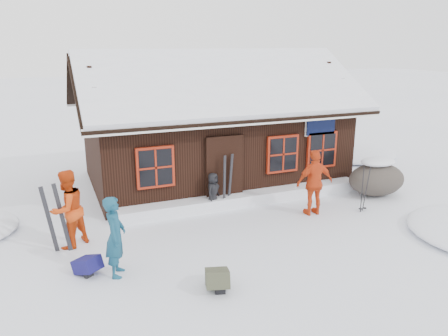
{
  "coord_description": "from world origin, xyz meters",
  "views": [
    {
      "loc": [
        -3.67,
        -8.69,
        4.54
      ],
      "look_at": [
        0.65,
        1.84,
        1.3
      ],
      "focal_mm": 35.0,
      "sensor_mm": 36.0,
      "label": 1
    }
  ],
  "objects_px": {
    "skier_crouched": "(213,191)",
    "backpack_blue": "(88,268)",
    "skier_orange_right": "(315,183)",
    "ski_poles": "(364,190)",
    "skier_orange_left": "(68,209)",
    "boulder": "(377,178)",
    "skier_teal": "(115,236)",
    "backpack_olive": "(217,282)"
  },
  "relations": [
    {
      "from": "skier_orange_left",
      "to": "backpack_blue",
      "type": "xyz_separation_m",
      "value": [
        0.23,
        -1.49,
        -0.77
      ]
    },
    {
      "from": "skier_teal",
      "to": "backpack_blue",
      "type": "bearing_deg",
      "value": 84.56
    },
    {
      "from": "skier_teal",
      "to": "backpack_olive",
      "type": "bearing_deg",
      "value": -109.97
    },
    {
      "from": "backpack_olive",
      "to": "skier_orange_left",
      "type": "bearing_deg",
      "value": 145.73
    },
    {
      "from": "boulder",
      "to": "backpack_blue",
      "type": "distance_m",
      "value": 8.99
    },
    {
      "from": "skier_crouched",
      "to": "ski_poles",
      "type": "xyz_separation_m",
      "value": [
        3.86,
        -1.71,
        0.08
      ]
    },
    {
      "from": "backpack_olive",
      "to": "skier_orange_right",
      "type": "bearing_deg",
      "value": 50.42
    },
    {
      "from": "skier_crouched",
      "to": "backpack_olive",
      "type": "height_order",
      "value": "skier_crouched"
    },
    {
      "from": "skier_teal",
      "to": "boulder",
      "type": "relative_size",
      "value": 0.93
    },
    {
      "from": "skier_teal",
      "to": "skier_orange_right",
      "type": "relative_size",
      "value": 0.93
    },
    {
      "from": "skier_orange_right",
      "to": "skier_crouched",
      "type": "bearing_deg",
      "value": -25.75
    },
    {
      "from": "skier_crouched",
      "to": "backpack_blue",
      "type": "height_order",
      "value": "skier_crouched"
    },
    {
      "from": "backpack_blue",
      "to": "boulder",
      "type": "bearing_deg",
      "value": -23.16
    },
    {
      "from": "skier_orange_right",
      "to": "boulder",
      "type": "bearing_deg",
      "value": -163.32
    },
    {
      "from": "skier_crouched",
      "to": "backpack_olive",
      "type": "xyz_separation_m",
      "value": [
        -1.42,
        -3.96,
        -0.38
      ]
    },
    {
      "from": "skier_teal",
      "to": "skier_orange_left",
      "type": "relative_size",
      "value": 0.92
    },
    {
      "from": "skier_crouched",
      "to": "boulder",
      "type": "height_order",
      "value": "skier_crouched"
    },
    {
      "from": "skier_teal",
      "to": "boulder",
      "type": "distance_m",
      "value": 8.48
    },
    {
      "from": "skier_orange_left",
      "to": "backpack_olive",
      "type": "distance_m",
      "value": 3.98
    },
    {
      "from": "skier_orange_right",
      "to": "ski_poles",
      "type": "height_order",
      "value": "skier_orange_right"
    },
    {
      "from": "skier_orange_right",
      "to": "backpack_blue",
      "type": "bearing_deg",
      "value": 13.21
    },
    {
      "from": "boulder",
      "to": "backpack_olive",
      "type": "distance_m",
      "value": 7.34
    },
    {
      "from": "skier_crouched",
      "to": "skier_teal",
      "type": "bearing_deg",
      "value": 176.69
    },
    {
      "from": "skier_orange_left",
      "to": "backpack_blue",
      "type": "distance_m",
      "value": 1.7
    },
    {
      "from": "skier_orange_right",
      "to": "boulder",
      "type": "relative_size",
      "value": 1.0
    },
    {
      "from": "backpack_olive",
      "to": "boulder",
      "type": "bearing_deg",
      "value": 42.72
    },
    {
      "from": "ski_poles",
      "to": "backpack_olive",
      "type": "height_order",
      "value": "ski_poles"
    },
    {
      "from": "skier_orange_right",
      "to": "ski_poles",
      "type": "distance_m",
      "value": 1.48
    },
    {
      "from": "skier_teal",
      "to": "skier_crouched",
      "type": "xyz_separation_m",
      "value": [
        3.1,
        2.66,
        -0.3
      ]
    },
    {
      "from": "skier_teal",
      "to": "backpack_olive",
      "type": "relative_size",
      "value": 2.87
    },
    {
      "from": "skier_teal",
      "to": "skier_crouched",
      "type": "bearing_deg",
      "value": -31.55
    },
    {
      "from": "skier_orange_left",
      "to": "skier_crouched",
      "type": "distance_m",
      "value": 4.02
    },
    {
      "from": "skier_crouched",
      "to": "backpack_blue",
      "type": "distance_m",
      "value": 4.41
    },
    {
      "from": "skier_orange_right",
      "to": "boulder",
      "type": "xyz_separation_m",
      "value": [
        2.72,
        0.64,
        -0.37
      ]
    },
    {
      "from": "skier_teal",
      "to": "skier_orange_left",
      "type": "bearing_deg",
      "value": 42.47
    },
    {
      "from": "boulder",
      "to": "backpack_blue",
      "type": "relative_size",
      "value": 3.46
    },
    {
      "from": "skier_orange_left",
      "to": "skier_crouched",
      "type": "relative_size",
      "value": 1.69
    },
    {
      "from": "skier_teal",
      "to": "skier_crouched",
      "type": "distance_m",
      "value": 4.09
    },
    {
      "from": "skier_crouched",
      "to": "backpack_blue",
      "type": "relative_size",
      "value": 2.07
    },
    {
      "from": "boulder",
      "to": "backpack_olive",
      "type": "height_order",
      "value": "boulder"
    },
    {
      "from": "ski_poles",
      "to": "skier_crouched",
      "type": "bearing_deg",
      "value": 156.04
    },
    {
      "from": "backpack_blue",
      "to": "skier_orange_right",
      "type": "bearing_deg",
      "value": -24.23
    }
  ]
}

